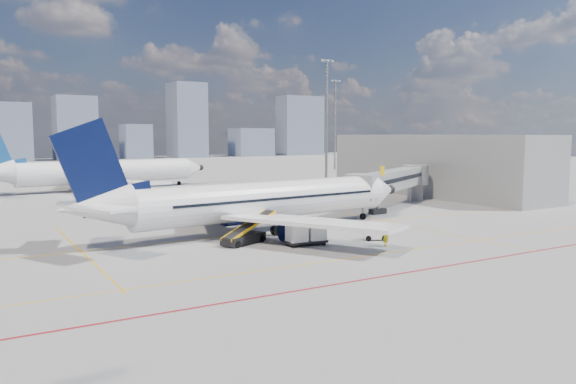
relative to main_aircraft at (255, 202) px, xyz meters
name	(u,v)px	position (x,y,z in m)	size (l,w,h in m)	color
ground	(324,244)	(2.63, -8.69, -3.22)	(420.00, 420.00, 0.00)	gray
apron_markings	(344,252)	(2.05, -12.60, -3.22)	(90.00, 35.12, 0.01)	#D59E0B
jet_bridge	(395,180)	(26.13, 8.22, 0.52)	(23.55, 15.78, 6.30)	gray
terminal_block	(434,165)	(42.57, 17.31, 1.78)	(10.00, 42.00, 10.00)	gray
floodlight_mast_ne	(327,117)	(40.63, 46.31, 10.37)	(3.20, 0.61, 25.45)	slate
floodlight_mast_far	(335,122)	(67.63, 81.31, 10.37)	(3.20, 0.61, 25.45)	slate
distant_skyline	(31,126)	(-1.48, 181.31, 9.80)	(255.27, 15.18, 31.90)	slate
main_aircraft	(255,202)	(0.00, 0.00, 0.00)	(40.21, 34.99, 11.75)	white
second_aircraft	(98,172)	(-4.31, 53.87, 0.00)	(42.69, 37.05, 12.51)	white
baggage_tug	(374,233)	(7.85, -9.49, -2.50)	(2.47, 2.04, 1.50)	white
cargo_dolly	(306,233)	(0.94, -8.27, -2.08)	(3.92, 2.03, 2.07)	black
belt_loader	(245,236)	(-3.60, -4.77, -2.51)	(6.65, 4.03, 2.73)	black
ramp_worker	(386,235)	(6.92, -12.37, -2.21)	(0.73, 0.48, 2.01)	yellow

